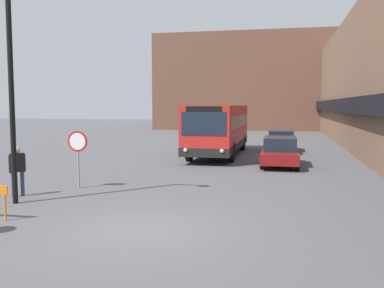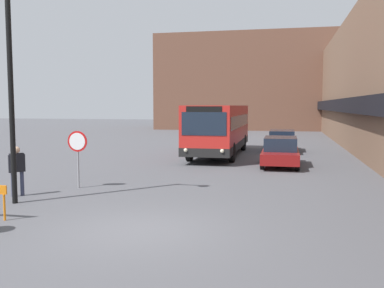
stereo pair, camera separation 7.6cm
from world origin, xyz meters
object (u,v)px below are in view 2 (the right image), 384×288
at_px(city_bus, 219,128).
at_px(pedestrian, 17,166).
at_px(parked_car_front, 280,151).
at_px(parked_car_middle, 282,141).
at_px(stop_sign, 78,147).
at_px(street_lamp, 17,59).

relative_size(city_bus, pedestrian, 6.17).
relative_size(parked_car_front, pedestrian, 2.57).
distance_m(parked_car_middle, stop_sign, 16.31).
relative_size(street_lamp, pedestrian, 4.34).
bearing_deg(parked_car_middle, parked_car_front, -90.00).
bearing_deg(pedestrian, street_lamp, -98.56).
relative_size(parked_car_front, street_lamp, 0.59).
height_order(stop_sign, pedestrian, stop_sign).
bearing_deg(street_lamp, stop_sign, 79.27).
xyz_separation_m(city_bus, stop_sign, (-3.48, -11.55, -0.14)).
relative_size(parked_car_front, stop_sign, 2.04).
relative_size(city_bus, stop_sign, 4.90).
relative_size(city_bus, parked_car_middle, 2.25).
relative_size(parked_car_middle, street_lamp, 0.63).
bearing_deg(stop_sign, parked_car_front, 46.28).
bearing_deg(parked_car_middle, stop_sign, -116.21).
xyz_separation_m(parked_car_front, stop_sign, (-7.20, -7.53, 0.79)).
xyz_separation_m(parked_car_front, parked_car_middle, (-0.00, 7.09, -0.03)).
bearing_deg(city_bus, parked_car_middle, 39.51).
distance_m(parked_car_front, street_lamp, 13.32).
bearing_deg(stop_sign, city_bus, 73.25).
bearing_deg(parked_car_front, pedestrian, -132.56).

